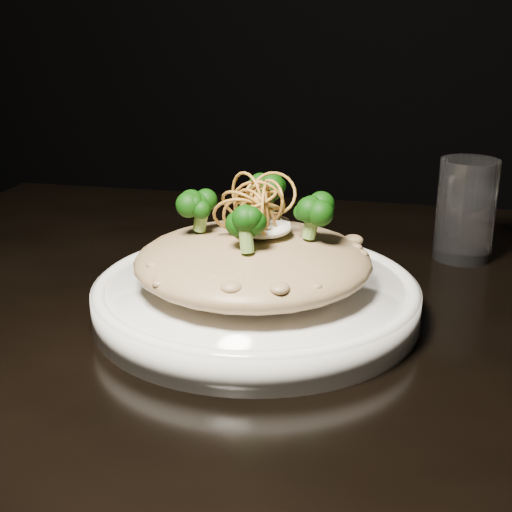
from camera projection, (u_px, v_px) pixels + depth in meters
The scene contains 7 objects.
table at pixel (365, 409), 0.63m from camera, with size 1.10×0.80×0.75m.
plate at pixel (256, 300), 0.62m from camera, with size 0.28×0.28×0.03m, color white.
risotto at pixel (253, 261), 0.61m from camera, with size 0.20×0.20×0.04m, color brown.
broccoli at pixel (256, 209), 0.59m from camera, with size 0.13×0.13×0.05m, color black, non-canonical shape.
cheese at pixel (261, 227), 0.60m from camera, with size 0.05×0.05×0.01m, color white.
shallots at pixel (256, 197), 0.59m from camera, with size 0.06×0.06×0.04m, color brown, non-canonical shape.
drinking_glass at pixel (466, 210), 0.75m from camera, with size 0.06×0.06×0.11m, color white.
Camera 1 is at (0.02, -0.56, 1.01)m, focal length 50.00 mm.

